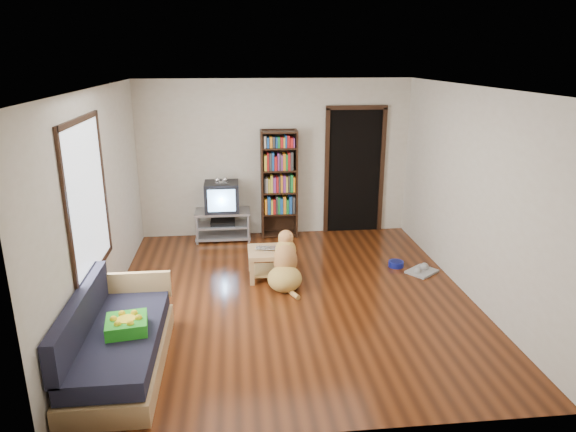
{
  "coord_description": "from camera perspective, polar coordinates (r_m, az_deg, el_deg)",
  "views": [
    {
      "loc": [
        -0.67,
        -5.91,
        2.95
      ],
      "look_at": [
        0.01,
        0.57,
        0.9
      ],
      "focal_mm": 32.0,
      "sensor_mm": 36.0,
      "label": 1
    }
  ],
  "objects": [
    {
      "name": "laptop",
      "position": [
        7.01,
        -2.19,
        -3.77
      ],
      "size": [
        0.38,
        0.27,
        0.03
      ],
      "primitive_type": "imported",
      "rotation": [
        0.0,
        0.0,
        -0.14
      ],
      "color": "silver",
      "rests_on": "coffee_table"
    },
    {
      "name": "dog",
      "position": [
        6.86,
        -0.31,
        -5.58
      ],
      "size": [
        0.52,
        0.9,
        0.73
      ],
      "color": "tan",
      "rests_on": "ground"
    },
    {
      "name": "window",
      "position": [
        5.82,
        -21.4,
        1.8
      ],
      "size": [
        0.03,
        1.46,
        1.7
      ],
      "color": "white",
      "rests_on": "wall_left"
    },
    {
      "name": "bookshelf",
      "position": [
        8.51,
        -1.0,
        4.21
      ],
      "size": [
        0.6,
        0.3,
        1.8
      ],
      "color": "black",
      "rests_on": "ground"
    },
    {
      "name": "doorway",
      "position": [
        8.82,
        7.39,
        5.33
      ],
      "size": [
        1.03,
        0.05,
        2.19
      ],
      "color": "black",
      "rests_on": "wall_back"
    },
    {
      "name": "wall_front",
      "position": [
        3.85,
        4.67,
        -7.97
      ],
      "size": [
        4.5,
        0.0,
        4.5
      ],
      "primitive_type": "plane",
      "rotation": [
        -1.57,
        0.0,
        0.0
      ],
      "color": "beige",
      "rests_on": "ground"
    },
    {
      "name": "grey_rag",
      "position": [
        7.56,
        14.64,
        -5.98
      ],
      "size": [
        0.51,
        0.5,
        0.03
      ],
      "primitive_type": "cube",
      "rotation": [
        0.0,
        0.0,
        0.65
      ],
      "color": "#979797",
      "rests_on": "ground"
    },
    {
      "name": "crt_tv",
      "position": [
        8.48,
        -7.36,
        2.22
      ],
      "size": [
        0.55,
        0.52,
        0.58
      ],
      "color": "black",
      "rests_on": "tv_stand"
    },
    {
      "name": "wall_left",
      "position": [
        6.34,
        -20.22,
        1.27
      ],
      "size": [
        0.0,
        5.0,
        5.0
      ],
      "primitive_type": "plane",
      "rotation": [
        1.57,
        0.0,
        1.57
      ],
      "color": "beige",
      "rests_on": "ground"
    },
    {
      "name": "ground",
      "position": [
        6.64,
        0.42,
        -8.92
      ],
      "size": [
        5.0,
        5.0,
        0.0
      ],
      "primitive_type": "plane",
      "color": "#5A270F",
      "rests_on": "ground"
    },
    {
      "name": "sofa",
      "position": [
        5.4,
        -18.53,
        -13.38
      ],
      "size": [
        0.8,
        1.8,
        0.8
      ],
      "color": "tan",
      "rests_on": "ground"
    },
    {
      "name": "ceiling",
      "position": [
        5.96,
        0.47,
        14.09
      ],
      "size": [
        5.0,
        5.0,
        0.0
      ],
      "primitive_type": "plane",
      "rotation": [
        3.14,
        0.0,
        0.0
      ],
      "color": "white",
      "rests_on": "ground"
    },
    {
      "name": "wall_back",
      "position": [
        8.6,
        -1.44,
        6.38
      ],
      "size": [
        4.5,
        0.0,
        4.5
      ],
      "primitive_type": "plane",
      "rotation": [
        1.57,
        0.0,
        0.0
      ],
      "color": "beige",
      "rests_on": "ground"
    },
    {
      "name": "coffee_table",
      "position": [
        7.09,
        -2.2,
        -4.69
      ],
      "size": [
        0.55,
        0.55,
        0.4
      ],
      "color": "tan",
      "rests_on": "ground"
    },
    {
      "name": "dog_bowl",
      "position": [
        7.67,
        11.91,
        -5.23
      ],
      "size": [
        0.22,
        0.22,
        0.08
      ],
      "primitive_type": "cylinder",
      "color": "navy",
      "rests_on": "ground"
    },
    {
      "name": "wall_right",
      "position": [
        6.8,
        19.66,
        2.37
      ],
      "size": [
        0.0,
        5.0,
        5.0
      ],
      "primitive_type": "plane",
      "rotation": [
        1.57,
        0.0,
        -1.57
      ],
      "color": "beige",
      "rests_on": "ground"
    },
    {
      "name": "tv_stand",
      "position": [
        8.59,
        -7.24,
        -0.87
      ],
      "size": [
        0.9,
        0.45,
        0.5
      ],
      "color": "#99999E",
      "rests_on": "ground"
    },
    {
      "name": "green_cushion",
      "position": [
        5.25,
        -17.49,
        -11.46
      ],
      "size": [
        0.43,
        0.43,
        0.13
      ],
      "primitive_type": "cube",
      "rotation": [
        0.0,
        0.0,
        0.15
      ],
      "color": "green",
      "rests_on": "sofa"
    }
  ]
}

